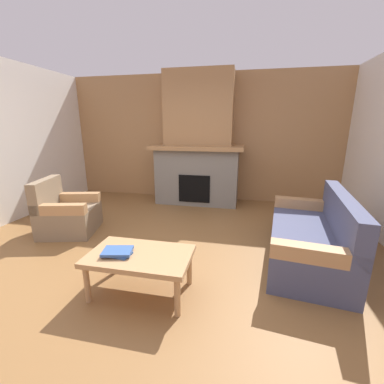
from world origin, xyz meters
The scene contains 7 objects.
ground centered at (0.00, 0.00, 0.00)m, with size 9.00×9.00×0.00m, color brown.
wall_back_wood_panel centered at (0.00, 3.00, 1.35)m, with size 6.00×0.12×2.70m, color #A87A4C.
fireplace centered at (0.00, 2.62, 1.16)m, with size 1.90×0.82×2.70m.
couch centered at (1.85, 0.49, 0.29)m, with size 1.06×1.89×0.85m.
armchair centered at (-1.70, 0.59, 0.29)m, with size 0.92×0.92×0.85m.
coffee_table centered at (0.03, -0.57, 0.38)m, with size 1.00×0.60×0.43m.
book_stack_near_edge centered at (-0.17, -0.63, 0.45)m, with size 0.31×0.25×0.05m.
Camera 1 is at (0.98, -2.62, 1.64)m, focal length 23.54 mm.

